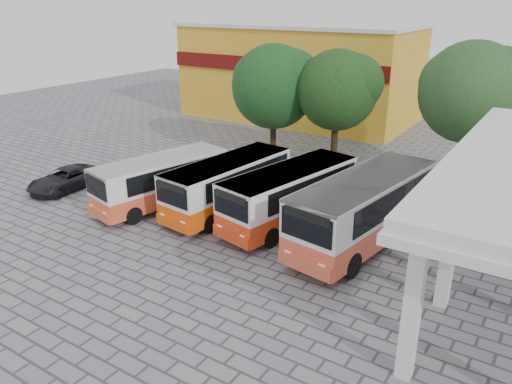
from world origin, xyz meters
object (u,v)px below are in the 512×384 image
Objects in this scene: bus_centre_right at (290,193)px; bus_far_right at (364,207)px; bus_far_left at (161,179)px; parked_car at (65,179)px; bus_centre_left at (228,183)px.

bus_far_right is (3.82, -0.13, 0.20)m from bus_centre_right.
bus_centre_right is (6.79, 1.68, 0.10)m from bus_far_left.
bus_far_left is 0.85× the size of bus_far_right.
bus_far_right is at bearing 9.50° from bus_centre_right.
bus_far_left is 1.72× the size of parked_car.
bus_far_right is (10.61, 1.55, 0.30)m from bus_far_left.
bus_centre_right is 0.90× the size of bus_far_right.
bus_far_right is (7.22, 0.25, 0.23)m from bus_centre_left.
bus_centre_right reaches higher than bus_centre_left.
bus_centre_right is (3.39, 0.38, 0.04)m from bus_centre_left.
parked_car is at bearing -162.00° from bus_far_right.
bus_centre_left is 10.17m from parked_car.
bus_centre_left is 0.96× the size of bus_centre_right.
bus_centre_right is at bearing 12.81° from bus_centre_left.
bus_far_left is at bearing -162.87° from bus_far_right.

